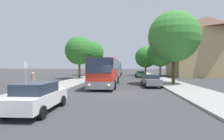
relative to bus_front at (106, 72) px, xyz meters
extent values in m
plane|color=#38383A|center=(1.59, -6.14, -1.73)|extent=(300.00, 300.00, 0.00)
cube|color=gray|center=(-5.41, -6.14, -1.66)|extent=(4.00, 120.00, 0.15)
cube|color=gray|center=(8.59, -6.14, -1.66)|extent=(4.00, 120.00, 0.15)
cube|color=tan|center=(21.80, 21.80, 3.59)|extent=(16.61, 11.99, 10.64)
pyramid|color=brown|center=(21.80, 21.80, 10.70)|extent=(16.61, 11.99, 3.60)
cube|color=gray|center=(0.00, 0.01, -1.11)|extent=(2.61, 11.17, 0.70)
cube|color=red|center=(0.00, 0.01, -0.16)|extent=(2.61, 11.17, 1.18)
cube|color=#232D3D|center=(0.00, 0.01, 0.90)|extent=(2.64, 10.95, 0.95)
cube|color=red|center=(0.00, 0.01, 1.44)|extent=(2.56, 10.94, 0.12)
cube|color=#232D3D|center=(-0.02, -5.59, 0.75)|extent=(2.32, 0.07, 1.45)
sphere|color=#F4EAC1|center=(-0.92, -5.61, -1.07)|extent=(0.24, 0.24, 0.24)
sphere|color=#F4EAC1|center=(0.88, -5.62, -1.07)|extent=(0.24, 0.24, 0.24)
cylinder|color=black|center=(-1.30, -3.33, -1.23)|extent=(0.30, 1.00, 1.00)
cylinder|color=black|center=(1.28, -3.34, -1.23)|extent=(0.30, 1.00, 1.00)
cylinder|color=black|center=(-1.28, 3.37, -1.23)|extent=(0.30, 1.00, 1.00)
cylinder|color=black|center=(1.30, 3.36, -1.23)|extent=(0.30, 1.00, 1.00)
cube|color=silver|center=(-0.14, 13.11, -1.11)|extent=(2.69, 10.95, 0.70)
cube|color=#23844C|center=(-0.14, 13.11, -0.02)|extent=(2.69, 10.95, 1.47)
cube|color=#232D3D|center=(-0.14, 13.11, 1.19)|extent=(2.71, 10.73, 0.95)
cube|color=#23844C|center=(-0.14, 13.11, 1.72)|extent=(2.64, 10.73, 0.12)
cube|color=#232D3D|center=(-0.27, 7.63, 1.04)|extent=(2.20, 0.11, 1.45)
sphere|color=#F4EAC1|center=(-1.12, 7.63, -1.07)|extent=(0.24, 0.24, 0.24)
sphere|color=#F4EAC1|center=(0.58, 7.59, -1.07)|extent=(0.24, 0.24, 0.24)
cylinder|color=black|center=(-1.44, 9.87, -1.23)|extent=(0.32, 1.01, 1.00)
cylinder|color=black|center=(1.00, 9.81, -1.23)|extent=(0.32, 1.01, 1.00)
cylinder|color=black|center=(-1.29, 16.40, -1.23)|extent=(0.32, 1.01, 1.00)
cylinder|color=black|center=(1.15, 16.35, -1.23)|extent=(0.32, 1.01, 1.00)
cube|color=silver|center=(-0.08, 27.80, -1.11)|extent=(2.56, 10.71, 0.70)
cube|color=#285BA8|center=(-0.08, 27.80, -0.14)|extent=(2.56, 10.71, 1.22)
cube|color=#232D3D|center=(-0.08, 27.80, 0.94)|extent=(2.59, 10.50, 0.95)
cube|color=#285BA8|center=(-0.08, 27.80, 1.48)|extent=(2.51, 10.49, 0.12)
cube|color=#232D3D|center=(-0.11, 22.42, 0.79)|extent=(2.26, 0.07, 1.45)
sphere|color=#F4EAC1|center=(-0.99, 22.41, -1.07)|extent=(0.24, 0.24, 0.24)
sphere|color=#F4EAC1|center=(0.77, 22.40, -1.07)|extent=(0.24, 0.24, 0.24)
cylinder|color=black|center=(-1.35, 24.60, -1.23)|extent=(0.31, 1.00, 1.00)
cylinder|color=black|center=(1.15, 24.58, -1.23)|extent=(0.31, 1.00, 1.00)
cylinder|color=black|center=(-1.32, 31.01, -1.23)|extent=(0.31, 1.00, 1.00)
cylinder|color=black|center=(1.19, 31.00, -1.23)|extent=(0.31, 1.00, 1.00)
cube|color=silver|center=(-2.24, -12.43, -1.08)|extent=(1.84, 4.38, 0.69)
cube|color=#232D3D|center=(-2.24, -12.60, -0.46)|extent=(1.59, 2.29, 0.55)
cylinder|color=black|center=(-3.15, -11.09, -1.42)|extent=(0.21, 0.62, 0.62)
cylinder|color=black|center=(-1.39, -11.06, -1.42)|extent=(0.21, 0.62, 0.62)
cylinder|color=black|center=(-3.10, -13.79, -1.42)|extent=(0.21, 0.62, 0.62)
cylinder|color=black|center=(-1.34, -13.76, -1.42)|extent=(0.21, 0.62, 0.62)
cube|color=slate|center=(5.40, -0.69, -1.09)|extent=(1.91, 4.37, 0.65)
cube|color=#232D3D|center=(5.40, -0.51, -0.55)|extent=(1.63, 2.29, 0.43)
cylinder|color=black|center=(6.33, -1.99, -1.42)|extent=(0.22, 0.63, 0.62)
cylinder|color=black|center=(4.57, -2.05, -1.42)|extent=(0.22, 0.63, 0.62)
cylinder|color=black|center=(6.24, 0.68, -1.42)|extent=(0.22, 0.63, 0.62)
cylinder|color=black|center=(4.48, 0.62, -1.42)|extent=(0.22, 0.63, 0.62)
cube|color=#236B38|center=(5.65, 17.24, -1.11)|extent=(2.01, 4.72, 0.62)
cube|color=#232D3D|center=(5.64, 17.43, -0.57)|extent=(1.69, 2.49, 0.45)
cylinder|color=black|center=(6.61, 15.85, -1.42)|extent=(0.23, 0.63, 0.62)
cylinder|color=black|center=(4.84, 15.76, -1.42)|extent=(0.23, 0.63, 0.62)
cylinder|color=black|center=(6.47, 18.72, -1.42)|extent=(0.23, 0.63, 0.62)
cylinder|color=black|center=(4.69, 18.63, -1.42)|extent=(0.23, 0.63, 0.62)
cylinder|color=gray|center=(-5.94, -7.33, -0.20)|extent=(0.08, 0.08, 2.76)
cube|color=silver|center=(-5.94, -7.33, 0.83)|extent=(0.03, 0.45, 0.60)
cylinder|color=#23232D|center=(-6.08, -5.92, -1.17)|extent=(0.30, 0.30, 0.82)
cylinder|color=olive|center=(-6.08, -5.92, -0.42)|extent=(0.36, 0.36, 0.68)
sphere|color=tan|center=(-6.08, -5.92, 0.03)|extent=(0.22, 0.22, 0.22)
cylinder|color=brown|center=(-6.33, 11.27, 0.03)|extent=(0.40, 0.40, 3.22)
sphere|color=#2D7028|center=(-6.33, 11.27, 3.66)|extent=(5.40, 5.40, 5.40)
cylinder|color=brown|center=(-6.49, 24.39, 0.17)|extent=(0.40, 0.40, 3.49)
sphere|color=#2D7028|center=(-6.49, 24.39, 4.26)|extent=(6.26, 6.26, 6.26)
cylinder|color=#47331E|center=(8.59, 1.77, 0.23)|extent=(0.40, 0.40, 3.62)
sphere|color=#387F33|center=(8.59, 1.77, 4.50)|extent=(6.54, 6.54, 6.54)
cylinder|color=brown|center=(9.70, 16.04, -0.14)|extent=(0.40, 0.40, 2.88)
sphere|color=#286023|center=(9.70, 16.04, 3.38)|extent=(5.56, 5.56, 5.56)
cylinder|color=brown|center=(7.64, 24.80, -0.28)|extent=(0.40, 0.40, 2.59)
sphere|color=#2D7028|center=(7.64, 24.80, 3.06)|extent=(5.48, 5.48, 5.48)
camera|label=1|loc=(2.40, -21.32, 0.66)|focal=28.00mm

